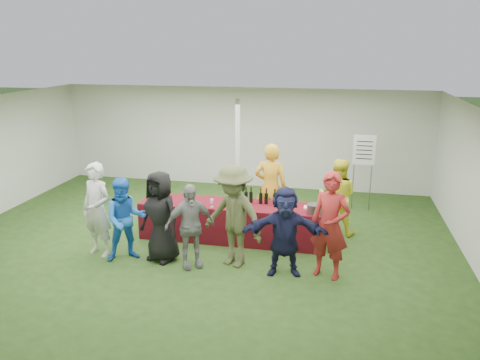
% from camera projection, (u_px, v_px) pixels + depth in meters
% --- Properties ---
extents(ground, '(60.00, 60.00, 0.00)m').
position_uv_depth(ground, '(201.00, 241.00, 9.34)').
color(ground, '#284719').
rests_on(ground, ground).
extents(tent, '(10.00, 10.00, 10.00)m').
position_uv_depth(tent, '(238.00, 163.00, 9.99)').
color(tent, white).
rests_on(tent, ground).
extents(serving_table, '(3.60, 0.80, 0.75)m').
position_uv_depth(serving_table, '(230.00, 221.00, 9.36)').
color(serving_table, maroon).
rests_on(serving_table, ground).
extents(wine_bottles, '(0.86, 0.10, 0.32)m').
position_uv_depth(wine_bottles, '(266.00, 198.00, 9.21)').
color(wine_bottles, black).
rests_on(wine_bottles, serving_table).
extents(wine_glasses, '(1.22, 0.14, 0.16)m').
position_uv_depth(wine_glasses, '(180.00, 199.00, 9.16)').
color(wine_glasses, silver).
rests_on(wine_glasses, serving_table).
extents(water_bottle, '(0.07, 0.07, 0.23)m').
position_uv_depth(water_bottle, '(234.00, 198.00, 9.29)').
color(water_bottle, silver).
rests_on(water_bottle, serving_table).
extents(bar_towel, '(0.25, 0.18, 0.03)m').
position_uv_depth(bar_towel, '(311.00, 208.00, 8.98)').
color(bar_towel, white).
rests_on(bar_towel, serving_table).
extents(dump_bucket, '(0.27, 0.27, 0.18)m').
position_uv_depth(dump_bucket, '(314.00, 209.00, 8.69)').
color(dump_bucket, slate).
rests_on(dump_bucket, serving_table).
extents(wine_list_sign, '(0.50, 0.03, 1.80)m').
position_uv_depth(wine_list_sign, '(364.00, 156.00, 10.77)').
color(wine_list_sign, slate).
rests_on(wine_list_sign, ground).
extents(staff_pourer, '(0.68, 0.45, 1.86)m').
position_uv_depth(staff_pourer, '(271.00, 187.00, 9.71)').
color(staff_pourer, gold).
rests_on(staff_pourer, ground).
extents(staff_back, '(0.82, 0.66, 1.59)m').
position_uv_depth(staff_back, '(338.00, 197.00, 9.53)').
color(staff_back, yellow).
rests_on(staff_back, ground).
extents(customer_0, '(0.74, 0.59, 1.76)m').
position_uv_depth(customer_0, '(97.00, 210.00, 8.53)').
color(customer_0, beige).
rests_on(customer_0, ground).
extents(customer_1, '(0.93, 0.87, 1.53)m').
position_uv_depth(customer_1, '(125.00, 219.00, 8.37)').
color(customer_1, blue).
rests_on(customer_1, ground).
extents(customer_2, '(0.95, 0.79, 1.66)m').
position_uv_depth(customer_2, '(161.00, 216.00, 8.33)').
color(customer_2, black).
rests_on(customer_2, ground).
extents(customer_3, '(0.95, 0.80, 1.52)m').
position_uv_depth(customer_3, '(190.00, 226.00, 8.08)').
color(customer_3, gray).
rests_on(customer_3, ground).
extents(customer_4, '(1.36, 1.10, 1.83)m').
position_uv_depth(customer_4, '(234.00, 216.00, 8.10)').
color(customer_4, '#4A4F2C').
rests_on(customer_4, ground).
extents(customer_5, '(1.48, 0.65, 1.54)m').
position_uv_depth(customer_5, '(285.00, 231.00, 7.82)').
color(customer_5, '#181A3A').
rests_on(customer_5, ground).
extents(customer_6, '(0.76, 0.61, 1.82)m').
position_uv_depth(customer_6, '(330.00, 226.00, 7.69)').
color(customer_6, maroon).
rests_on(customer_6, ground).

